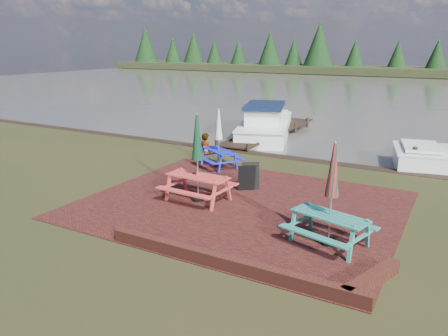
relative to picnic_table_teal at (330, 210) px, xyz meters
name	(u,v)px	position (x,y,z in m)	size (l,w,h in m)	color
ground	(224,216)	(-3.03, 0.36, -0.87)	(120.00, 120.00, 0.00)	black
paving	(241,205)	(-3.03, 1.36, -0.86)	(9.00, 7.50, 0.02)	#391312
brick_wall	(258,267)	(-0.89, -2.06, -0.72)	(6.21, 1.79, 0.30)	#4C1E16
water	(406,93)	(-3.03, 37.36, -0.87)	(120.00, 60.00, 0.02)	#47443D
far_treeline	(434,53)	(-3.03, 66.36, 2.41)	(120.00, 10.00, 8.10)	black
picnic_table_teal	(330,210)	(0.00, 0.00, 0.00)	(2.15, 2.01, 2.49)	#277F70
picnic_table_red	(198,172)	(-4.33, 1.05, 0.06)	(2.00, 1.80, 2.65)	#CE3C34
picnic_table_blue	(219,147)	(-5.64, 4.61, -0.08)	(2.15, 2.09, 2.27)	#1820BA
chalkboard	(249,177)	(-3.42, 2.68, -0.41)	(0.58, 0.79, 0.89)	black
jetty	(270,132)	(-6.53, 11.64, -0.76)	(1.76, 9.08, 1.00)	black
boat_jetty	(266,126)	(-6.82, 11.69, -0.46)	(4.45, 7.41, 2.03)	white
person	(206,133)	(-7.29, 6.33, 0.01)	(0.65, 0.42, 1.77)	gray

